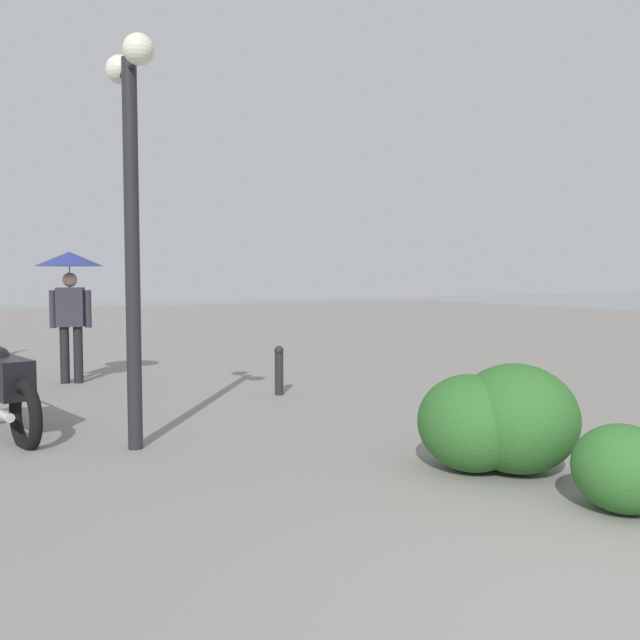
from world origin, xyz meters
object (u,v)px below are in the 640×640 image
object	(u,v)px
motorcycle	(1,387)
bollard_mid	(279,369)
pedestrian	(70,280)
lamppost	(131,181)

from	to	relation	value
motorcycle	bollard_mid	distance (m)	3.66
pedestrian	bollard_mid	distance (m)	3.66
pedestrian	motorcycle	bearing A→B (deg)	159.18
pedestrian	bollard_mid	xyz separation A→B (m)	(-2.52, -2.34, -1.24)
lamppost	motorcycle	bearing A→B (deg)	39.42
motorcycle	pedestrian	bearing A→B (deg)	-20.82
lamppost	pedestrian	world-z (taller)	lamppost
pedestrian	lamppost	bearing A→B (deg)	177.86
lamppost	pedestrian	size ratio (longest dim) A/B	1.88
pedestrian	bollard_mid	world-z (taller)	pedestrian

